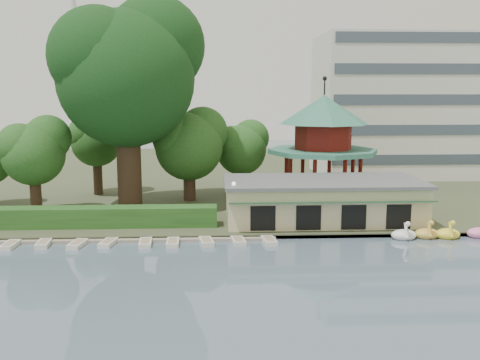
{
  "coord_description": "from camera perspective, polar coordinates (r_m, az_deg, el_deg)",
  "views": [
    {
      "loc": [
        -0.16,
        -27.14,
        12.56
      ],
      "look_at": [
        2.0,
        18.0,
        5.0
      ],
      "focal_mm": 40.0,
      "sensor_mm": 36.0,
      "label": 1
    }
  ],
  "objects": [
    {
      "name": "ground_plane",
      "position": [
        29.91,
        -2.26,
        -15.35
      ],
      "size": [
        220.0,
        220.0,
        0.0
      ],
      "primitive_type": "plane",
      "color": "slate",
      "rests_on": "ground"
    },
    {
      "name": "shore",
      "position": [
        80.1,
        -2.59,
        0.61
      ],
      "size": [
        220.0,
        70.0,
        0.4
      ],
      "primitive_type": "cube",
      "color": "#424930",
      "rests_on": "ground"
    },
    {
      "name": "embankment",
      "position": [
        46.14,
        -2.45,
        -6.11
      ],
      "size": [
        220.0,
        0.6,
        0.3
      ],
      "primitive_type": "cube",
      "color": "gray",
      "rests_on": "ground"
    },
    {
      "name": "dock",
      "position": [
        47.55,
        -17.15,
        -6.1
      ],
      "size": [
        34.0,
        1.6,
        0.24
      ],
      "primitive_type": "cube",
      "color": "gray",
      "rests_on": "ground"
    },
    {
      "name": "boathouse",
      "position": [
        51.18,
        8.77,
        -2.1
      ],
      "size": [
        18.6,
        9.39,
        3.9
      ],
      "color": "beige",
      "rests_on": "shore"
    },
    {
      "name": "pavilion",
      "position": [
        60.59,
        8.88,
        4.58
      ],
      "size": [
        12.4,
        12.4,
        13.5
      ],
      "color": "beige",
      "rests_on": "shore"
    },
    {
      "name": "office_building",
      "position": [
        82.96,
        20.73,
        6.94
      ],
      "size": [
        38.0,
        18.0,
        20.0
      ],
      "color": "silver",
      "rests_on": "shore"
    },
    {
      "name": "broadcast_tower",
      "position": [
        173.62,
        -17.37,
        16.17
      ],
      "size": [
        8.0,
        8.0,
        96.0
      ],
      "color": "silver",
      "rests_on": "ground"
    },
    {
      "name": "hedge",
      "position": [
        51.15,
        -19.57,
        -3.78
      ],
      "size": [
        30.0,
        2.0,
        1.8
      ],
      "primitive_type": "cube",
      "color": "#295820",
      "rests_on": "shore"
    },
    {
      "name": "lamp_post",
      "position": [
        47.08,
        -0.67,
        -1.8
      ],
      "size": [
        0.36,
        0.36,
        4.28
      ],
      "color": "black",
      "rests_on": "shore"
    },
    {
      "name": "big_tree",
      "position": [
        56.08,
        -11.86,
        11.64
      ],
      "size": [
        15.17,
        14.14,
        21.95
      ],
      "color": "#3A281C",
      "rests_on": "shore"
    },
    {
      "name": "small_trees",
      "position": [
        59.99,
        -13.61,
        3.49
      ],
      "size": [
        39.39,
        16.2,
        10.43
      ],
      "color": "#3A281C",
      "rests_on": "shore"
    },
    {
      "name": "swan_boats",
      "position": [
        50.7,
        23.81,
        -5.21
      ],
      "size": [
        14.87,
        2.08,
        1.92
      ],
      "color": "white",
      "rests_on": "ground"
    },
    {
      "name": "moored_rowboats",
      "position": [
        46.12,
        -16.83,
        -6.49
      ],
      "size": [
        32.43,
        2.73,
        0.36
      ],
      "color": "silver",
      "rests_on": "ground"
    }
  ]
}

